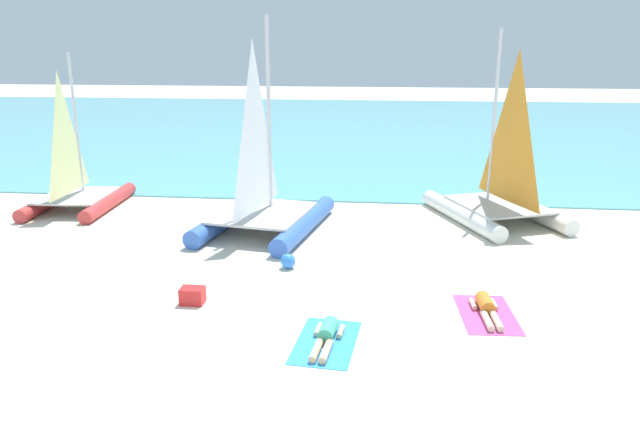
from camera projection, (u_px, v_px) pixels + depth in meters
ground_plane at (337, 205)px, 20.70m from camera, size 120.00×120.00×0.00m
ocean_water at (362, 127)px, 40.20m from camera, size 120.00×40.00×0.05m
sailboat_white at (498, 194)px, 18.66m from camera, size 4.35×5.24×5.86m
sailboat_blue at (264, 201)px, 17.64m from camera, size 3.78×5.18×6.18m
sailboat_red at (76, 187)px, 20.04m from camera, size 2.75×4.08×5.14m
towel_left at (326, 342)px, 11.17m from camera, size 1.26×1.99×0.01m
sunbather_left at (327, 334)px, 11.19m from camera, size 0.58×1.57×0.30m
towel_right at (487, 314)px, 12.32m from camera, size 1.21×1.96×0.01m
sunbather_right at (486, 307)px, 12.35m from camera, size 0.56×1.57×0.30m
beach_ball at (288, 261)px, 14.82m from camera, size 0.38×0.38×0.38m
cooler_box at (192, 296)px, 12.80m from camera, size 0.50×0.36×0.36m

